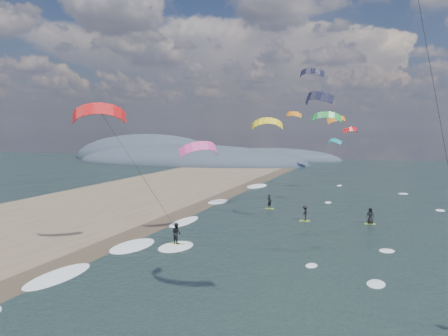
% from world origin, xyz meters
% --- Properties ---
extents(ground, '(260.00, 260.00, 0.00)m').
position_xyz_m(ground, '(0.00, 0.00, 0.00)').
color(ground, black).
rests_on(ground, ground).
extents(wet_sand_strip, '(3.00, 240.00, 0.00)m').
position_xyz_m(wet_sand_strip, '(-12.00, 10.00, 0.00)').
color(wet_sand_strip, '#382D23').
rests_on(wet_sand_strip, ground).
extents(coastal_hills, '(80.00, 41.00, 15.00)m').
position_xyz_m(coastal_hills, '(-44.84, 107.86, 0.00)').
color(coastal_hills, '#3D4756').
rests_on(coastal_hills, ground).
extents(kitesurfer_near_b, '(7.19, 8.99, 12.41)m').
position_xyz_m(kitesurfer_near_b, '(-9.16, 12.38, 7.94)').
color(kitesurfer_near_b, '#B8E829').
rests_on(kitesurfer_near_b, ground).
extents(far_kitesurfers, '(12.98, 7.41, 1.73)m').
position_xyz_m(far_kitesurfers, '(2.91, 31.87, 0.83)').
color(far_kitesurfers, '#B8E829').
rests_on(far_kitesurfers, ground).
extents(bg_kite_field, '(12.56, 74.26, 11.83)m').
position_xyz_m(bg_kite_field, '(-0.53, 51.09, 11.18)').
color(bg_kite_field, orange).
rests_on(bg_kite_field, ground).
extents(shoreline_surf, '(2.40, 79.40, 0.11)m').
position_xyz_m(shoreline_surf, '(-10.80, 14.75, 0.00)').
color(shoreline_surf, white).
rests_on(shoreline_surf, ground).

